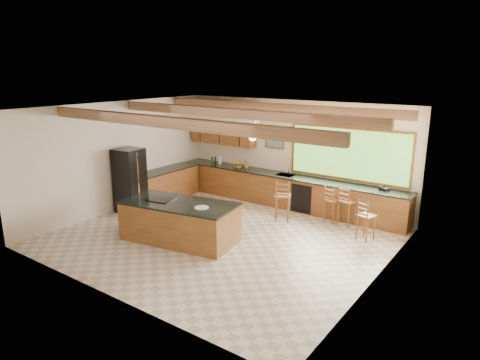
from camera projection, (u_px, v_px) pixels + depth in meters
The scene contains 9 objects.
ground at pixel (223, 237), 10.05m from camera, with size 7.20×7.20×0.00m, color beige.
room_shell at pixel (233, 140), 10.10m from camera, with size 7.27×6.54×3.02m.
counter_run at pixel (253, 189), 12.38m from camera, with size 7.12×3.10×1.22m.
island at pixel (180, 221), 9.78m from camera, with size 2.78×1.66×0.93m.
refrigerator at pixel (130, 180), 11.67m from camera, with size 0.75×0.73×1.76m.
bar_stool_a at pixel (281, 197), 10.93m from camera, with size 0.53×0.54×1.12m.
bar_stool_b at pixel (346, 202), 10.62m from camera, with size 0.45×0.45×1.06m.
bar_stool_c at pixel (332, 201), 10.86m from camera, with size 0.42×0.42×0.97m.
bar_stool_d at pixel (366, 217), 9.73m from camera, with size 0.44×0.44×0.97m.
Camera 1 is at (5.79, -7.39, 3.86)m, focal length 32.00 mm.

